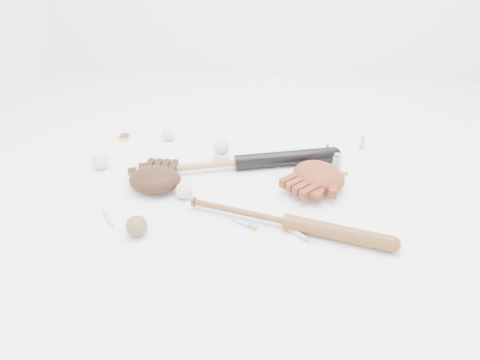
# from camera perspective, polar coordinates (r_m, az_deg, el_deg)

# --- Properties ---
(bat_dark) EXTENTS (0.97, 0.34, 0.07)m
(bat_dark) POSITION_cam_1_polar(r_m,az_deg,el_deg) (2.16, -0.35, 2.12)
(bat_dark) COLOR black
(bat_dark) RESTS_ON ground
(bat_wood) EXTENTS (0.82, 0.27, 0.06)m
(bat_wood) POSITION_cam_1_polar(r_m,az_deg,el_deg) (1.80, 5.65, -5.06)
(bat_wood) COLOR brown
(bat_wood) RESTS_ON ground
(glove_dark) EXTENTS (0.27, 0.27, 0.10)m
(glove_dark) POSITION_cam_1_polar(r_m,az_deg,el_deg) (2.05, -10.34, 0.07)
(glove_dark) COLOR #331A0E
(glove_dark) RESTS_ON ground
(glove_tan) EXTENTS (0.41, 0.41, 0.10)m
(glove_tan) POSITION_cam_1_polar(r_m,az_deg,el_deg) (2.06, 9.58, 0.48)
(glove_tan) COLOR maroon
(glove_tan) RESTS_ON ground
(trading_card) EXTENTS (0.07, 0.10, 0.00)m
(trading_card) POSITION_cam_1_polar(r_m,az_deg,el_deg) (2.54, -13.97, 5.09)
(trading_card) COLOR gold
(trading_card) RESTS_ON ground
(pedestal) EXTENTS (0.08, 0.08, 0.04)m
(pedestal) POSITION_cam_1_polar(r_m,az_deg,el_deg) (2.25, -2.26, 2.84)
(pedestal) COLOR white
(pedestal) RESTS_ON ground
(baseball_on_pedestal) EXTENTS (0.07, 0.07, 0.07)m
(baseball_on_pedestal) POSITION_cam_1_polar(r_m,az_deg,el_deg) (2.22, -2.29, 4.12)
(baseball_on_pedestal) COLOR silver
(baseball_on_pedestal) RESTS_ON pedestal
(baseball_left) EXTENTS (0.08, 0.08, 0.08)m
(baseball_left) POSITION_cam_1_polar(r_m,az_deg,el_deg) (2.26, -16.66, 2.19)
(baseball_left) COLOR silver
(baseball_left) RESTS_ON ground
(baseball_upper) EXTENTS (0.07, 0.07, 0.07)m
(baseball_upper) POSITION_cam_1_polar(r_m,az_deg,el_deg) (2.46, -8.68, 5.58)
(baseball_upper) COLOR silver
(baseball_upper) RESTS_ON ground
(baseball_mid) EXTENTS (0.07, 0.07, 0.07)m
(baseball_mid) POSITION_cam_1_polar(r_m,az_deg,el_deg) (1.98, -6.83, -1.27)
(baseball_mid) COLOR silver
(baseball_mid) RESTS_ON ground
(baseball_aged) EXTENTS (0.08, 0.08, 0.08)m
(baseball_aged) POSITION_cam_1_polar(r_m,az_deg,el_deg) (1.80, -12.49, -5.51)
(baseball_aged) COLOR brown
(baseball_aged) RESTS_ON ground
(syringe_0) EXTENTS (0.11, 0.13, 0.02)m
(syringe_0) POSITION_cam_1_polar(r_m,az_deg,el_deg) (1.92, -15.70, -4.60)
(syringe_0) COLOR #ADBCC6
(syringe_0) RESTS_ON ground
(syringe_1) EXTENTS (0.15, 0.10, 0.02)m
(syringe_1) POSITION_cam_1_polar(r_m,az_deg,el_deg) (1.82, 0.27, -5.20)
(syringe_1) COLOR #ADBCC6
(syringe_1) RESTS_ON ground
(syringe_2) EXTENTS (0.11, 0.15, 0.02)m
(syringe_2) POSITION_cam_1_polar(r_m,az_deg,el_deg) (2.27, 6.75, 2.61)
(syringe_2) COLOR #ADBCC6
(syringe_2) RESTS_ON ground
(syringe_3) EXTENTS (0.14, 0.13, 0.02)m
(syringe_3) POSITION_cam_1_polar(r_m,az_deg,el_deg) (1.78, 7.13, -6.53)
(syringe_3) COLOR #ADBCC6
(syringe_3) RESTS_ON ground
(syringe_4) EXTENTS (0.17, 0.05, 0.02)m
(syringe_4) POSITION_cam_1_polar(r_m,az_deg,el_deg) (2.17, 11.09, 0.83)
(syringe_4) COLOR #ADBCC6
(syringe_4) RESTS_ON ground
(vial_0) EXTENTS (0.02, 0.02, 0.07)m
(vial_0) POSITION_cam_1_polar(r_m,az_deg,el_deg) (2.42, 14.66, 4.39)
(vial_0) COLOR #B1BAC2
(vial_0) RESTS_ON ground
(vial_1) EXTENTS (0.02, 0.02, 0.06)m
(vial_1) POSITION_cam_1_polar(r_m,az_deg,el_deg) (2.32, 10.57, 3.62)
(vial_1) COLOR #B1BAC2
(vial_1) RESTS_ON ground
(vial_2) EXTENTS (0.03, 0.03, 0.07)m
(vial_2) POSITION_cam_1_polar(r_m,az_deg,el_deg) (2.22, -2.56, 2.89)
(vial_2) COLOR #B1BAC2
(vial_2) RESTS_ON ground
(vial_3) EXTENTS (0.04, 0.04, 0.09)m
(vial_3) POSITION_cam_1_polar(r_m,az_deg,el_deg) (2.18, 11.74, 2.01)
(vial_3) COLOR #B1BAC2
(vial_3) RESTS_ON ground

